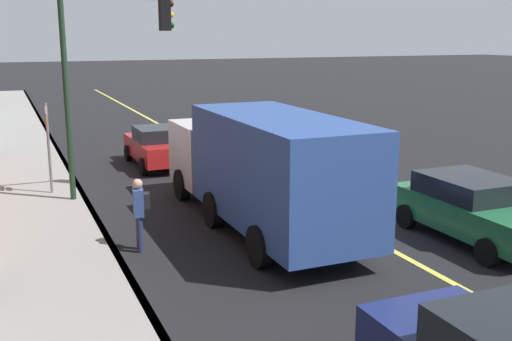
# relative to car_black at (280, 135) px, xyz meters

# --- Properties ---
(ground) EXTENTS (200.00, 200.00, 0.00)m
(ground) POSITION_rel_car_black_xyz_m (-7.17, 2.51, -0.76)
(ground) COLOR black
(sidewalk_slab) EXTENTS (80.00, 2.64, 0.15)m
(sidewalk_slab) POSITION_rel_car_black_xyz_m (-7.17, 9.58, -0.69)
(sidewalk_slab) COLOR gray
(sidewalk_slab) RESTS_ON ground
(curb_edge) EXTENTS (80.00, 0.16, 0.15)m
(curb_edge) POSITION_rel_car_black_xyz_m (-7.17, 8.34, -0.69)
(curb_edge) COLOR slate
(curb_edge) RESTS_ON ground
(lane_stripe_center) EXTENTS (80.00, 0.16, 0.01)m
(lane_stripe_center) POSITION_rel_car_black_xyz_m (-7.17, 2.51, -0.76)
(lane_stripe_center) COLOR #D8CC4C
(lane_stripe_center) RESTS_ON ground
(car_black) EXTENTS (4.56, 1.94, 1.49)m
(car_black) POSITION_rel_car_black_xyz_m (0.00, 0.00, 0.00)
(car_black) COLOR black
(car_black) RESTS_ON ground
(car_green) EXTENTS (4.24, 2.07, 1.48)m
(car_green) POSITION_rel_car_black_xyz_m (-11.36, 0.29, 0.01)
(car_green) COLOR #1E6038
(car_green) RESTS_ON ground
(car_red) EXTENTS (4.04, 1.88, 1.46)m
(car_red) POSITION_rel_car_black_xyz_m (-0.35, 5.14, -0.02)
(car_red) COLOR red
(car_red) RESTS_ON ground
(truck_blue) EXTENTS (8.46, 2.52, 2.94)m
(truck_blue) POSITION_rel_car_black_xyz_m (-8.57, 4.53, 0.82)
(truck_blue) COLOR silver
(truck_blue) RESTS_ON ground
(pedestrian_with_backpack) EXTENTS (0.42, 0.41, 1.66)m
(pedestrian_with_backpack) POSITION_rel_car_black_xyz_m (-9.08, 7.72, 0.20)
(pedestrian_with_backpack) COLOR #262D4C
(pedestrian_with_backpack) RESTS_ON ground
(traffic_light_mast) EXTENTS (0.28, 3.20, 6.06)m
(traffic_light_mast) POSITION_rel_car_black_xyz_m (-4.50, 7.53, 3.33)
(traffic_light_mast) COLOR #1E3823
(traffic_light_mast) RESTS_ON ground
(street_sign_post) EXTENTS (0.60, 0.08, 2.82)m
(street_sign_post) POSITION_rel_car_black_xyz_m (-3.50, 9.16, 0.90)
(street_sign_post) COLOR slate
(street_sign_post) RESTS_ON ground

